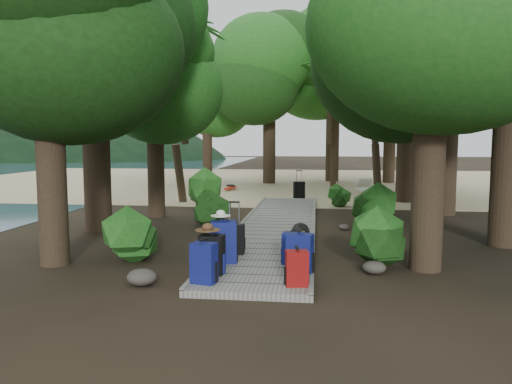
% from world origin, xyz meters
% --- Properties ---
extents(ground, '(120.00, 120.00, 0.00)m').
position_xyz_m(ground, '(0.00, 0.00, 0.00)').
color(ground, black).
rests_on(ground, ground).
extents(sand_beach, '(40.00, 22.00, 0.02)m').
position_xyz_m(sand_beach, '(0.00, 16.00, 0.01)').
color(sand_beach, tan).
rests_on(sand_beach, ground).
extents(boardwalk, '(2.00, 12.00, 0.12)m').
position_xyz_m(boardwalk, '(0.00, 1.00, 0.06)').
color(boardwalk, gray).
rests_on(boardwalk, ground).
extents(backpack_left_a, '(0.43, 0.34, 0.71)m').
position_xyz_m(backpack_left_a, '(-0.72, -4.57, 0.47)').
color(backpack_left_a, navy).
rests_on(backpack_left_a, boardwalk).
extents(backpack_left_b, '(0.43, 0.32, 0.74)m').
position_xyz_m(backpack_left_b, '(-0.71, -4.04, 0.49)').
color(backpack_left_b, black).
rests_on(backpack_left_b, boardwalk).
extents(backpack_left_c, '(0.52, 0.42, 0.85)m').
position_xyz_m(backpack_left_c, '(-0.65, -3.25, 0.55)').
color(backpack_left_c, navy).
rests_on(backpack_left_c, boardwalk).
extents(backpack_left_d, '(0.36, 0.26, 0.54)m').
position_xyz_m(backpack_left_d, '(-0.62, -2.14, 0.39)').
color(backpack_left_d, navy).
rests_on(backpack_left_d, boardwalk).
extents(backpack_right_a, '(0.38, 0.30, 0.61)m').
position_xyz_m(backpack_right_a, '(0.74, -4.55, 0.42)').
color(backpack_right_a, maroon).
rests_on(backpack_right_a, boardwalk).
extents(backpack_right_b, '(0.47, 0.38, 0.75)m').
position_xyz_m(backpack_right_b, '(0.76, -3.85, 0.50)').
color(backpack_right_b, navy).
rests_on(backpack_right_b, boardwalk).
extents(backpack_right_c, '(0.40, 0.30, 0.63)m').
position_xyz_m(backpack_right_c, '(0.61, -3.19, 0.43)').
color(backpack_right_c, navy).
rests_on(backpack_right_c, boardwalk).
extents(backpack_right_d, '(0.40, 0.31, 0.57)m').
position_xyz_m(backpack_right_d, '(0.63, -2.81, 0.41)').
color(backpack_right_d, '#3F411A').
rests_on(backpack_right_d, boardwalk).
extents(duffel_right_khaki, '(0.53, 0.63, 0.36)m').
position_xyz_m(duffel_right_khaki, '(0.73, -2.27, 0.30)').
color(duffel_right_khaki, brown).
rests_on(duffel_right_khaki, boardwalk).
extents(duffel_right_black, '(0.41, 0.65, 0.41)m').
position_xyz_m(duffel_right_black, '(0.68, -1.40, 0.32)').
color(duffel_right_black, black).
rests_on(duffel_right_black, boardwalk).
extents(suitcase_on_boardwalk, '(0.38, 0.21, 0.59)m').
position_xyz_m(suitcase_on_boardwalk, '(-0.57, -2.53, 0.42)').
color(suitcase_on_boardwalk, black).
rests_on(suitcase_on_boardwalk, boardwalk).
extents(lone_suitcase_on_sand, '(0.48, 0.34, 0.69)m').
position_xyz_m(lone_suitcase_on_sand, '(0.33, 7.70, 0.36)').
color(lone_suitcase_on_sand, black).
rests_on(lone_suitcase_on_sand, sand_beach).
extents(hat_brown, '(0.42, 0.42, 0.13)m').
position_xyz_m(hat_brown, '(-0.78, -4.00, 0.92)').
color(hat_brown, '#51351E').
rests_on(hat_brown, backpack_left_b).
extents(hat_white, '(0.36, 0.36, 0.12)m').
position_xyz_m(hat_white, '(-0.72, -3.18, 1.03)').
color(hat_white, silver).
rests_on(hat_white, backpack_left_c).
extents(kayak, '(1.31, 3.30, 0.32)m').
position_xyz_m(kayak, '(-2.96, 10.80, 0.18)').
color(kayak, '#B1250F').
rests_on(kayak, sand_beach).
extents(sun_lounger, '(0.93, 2.01, 0.62)m').
position_xyz_m(sun_lounger, '(3.17, 10.00, 0.33)').
color(sun_lounger, silver).
rests_on(sun_lounger, sand_beach).
extents(tree_right_a, '(4.89, 4.89, 8.15)m').
position_xyz_m(tree_right_a, '(3.01, -2.85, 4.08)').
color(tree_right_a, black).
rests_on(tree_right_a, ground).
extents(tree_right_c, '(4.93, 4.93, 8.53)m').
position_xyz_m(tree_right_c, '(3.99, 1.88, 4.26)').
color(tree_right_c, black).
rests_on(tree_right_c, ground).
extents(tree_right_d, '(5.78, 5.78, 10.60)m').
position_xyz_m(tree_right_d, '(5.02, 4.22, 5.30)').
color(tree_right_d, black).
rests_on(tree_right_d, ground).
extents(tree_right_e, '(5.07, 5.07, 9.12)m').
position_xyz_m(tree_right_e, '(4.32, 7.28, 4.56)').
color(tree_right_e, black).
rests_on(tree_right_e, ground).
extents(tree_right_f, '(5.53, 5.53, 9.88)m').
position_xyz_m(tree_right_f, '(6.07, 9.78, 4.94)').
color(tree_right_f, black).
rests_on(tree_right_f, ground).
extents(tree_left_a, '(4.59, 4.59, 7.64)m').
position_xyz_m(tree_left_a, '(-3.90, -3.32, 3.82)').
color(tree_left_a, black).
rests_on(tree_left_a, ground).
extents(tree_left_b, '(5.42, 5.42, 9.76)m').
position_xyz_m(tree_left_b, '(-4.57, 0.09, 4.88)').
color(tree_left_b, black).
rests_on(tree_left_b, ground).
extents(tree_left_c, '(4.22, 4.22, 7.34)m').
position_xyz_m(tree_left_c, '(-3.85, 2.63, 3.67)').
color(tree_left_c, black).
rests_on(tree_left_c, ground).
extents(tree_back_a, '(5.61, 5.61, 9.71)m').
position_xyz_m(tree_back_a, '(-1.54, 14.82, 4.85)').
color(tree_back_a, black).
rests_on(tree_back_a, ground).
extents(tree_back_b, '(5.96, 5.96, 10.65)m').
position_xyz_m(tree_back_b, '(1.89, 16.63, 5.32)').
color(tree_back_b, black).
rests_on(tree_back_b, ground).
extents(tree_back_c, '(5.22, 5.22, 9.40)m').
position_xyz_m(tree_back_c, '(4.95, 15.94, 4.70)').
color(tree_back_c, black).
rests_on(tree_back_c, ground).
extents(tree_back_d, '(4.56, 4.56, 7.60)m').
position_xyz_m(tree_back_d, '(-5.02, 15.15, 3.80)').
color(tree_back_d, black).
rests_on(tree_back_d, ground).
extents(palm_right_a, '(3.91, 3.91, 6.67)m').
position_xyz_m(palm_right_a, '(3.37, 6.38, 3.34)').
color(palm_right_a, '#113910').
rests_on(palm_right_a, ground).
extents(palm_right_b, '(4.41, 4.41, 8.51)m').
position_xyz_m(palm_right_b, '(4.96, 11.03, 4.26)').
color(palm_right_b, '#113910').
rests_on(palm_right_b, ground).
extents(palm_right_c, '(3.92, 3.92, 6.23)m').
position_xyz_m(palm_right_c, '(2.05, 13.12, 3.12)').
color(palm_right_c, '#113910').
rests_on(palm_right_c, ground).
extents(palm_left_a, '(4.15, 4.15, 6.60)m').
position_xyz_m(palm_left_a, '(-4.24, 6.16, 3.30)').
color(palm_left_a, '#113910').
rests_on(palm_left_a, ground).
extents(rock_left_a, '(0.50, 0.45, 0.27)m').
position_xyz_m(rock_left_a, '(-1.78, -4.43, 0.14)').
color(rock_left_a, '#4C473F').
rests_on(rock_left_a, ground).
extents(rock_left_b, '(0.40, 0.36, 0.22)m').
position_xyz_m(rock_left_b, '(-2.97, -1.78, 0.11)').
color(rock_left_b, '#4C473F').
rests_on(rock_left_b, ground).
extents(rock_left_c, '(0.45, 0.41, 0.25)m').
position_xyz_m(rock_left_c, '(-1.46, 0.89, 0.12)').
color(rock_left_c, '#4C473F').
rests_on(rock_left_c, ground).
extents(rock_left_d, '(0.30, 0.27, 0.17)m').
position_xyz_m(rock_left_d, '(-2.60, 2.80, 0.08)').
color(rock_left_d, '#4C473F').
rests_on(rock_left_d, ground).
extents(rock_right_a, '(0.42, 0.38, 0.23)m').
position_xyz_m(rock_right_a, '(2.05, -3.26, 0.11)').
color(rock_right_a, '#4C473F').
rests_on(rock_right_a, ground).
extents(rock_right_b, '(0.48, 0.43, 0.26)m').
position_xyz_m(rock_right_b, '(2.39, -1.40, 0.13)').
color(rock_right_b, '#4C473F').
rests_on(rock_right_b, ground).
extents(rock_right_c, '(0.28, 0.25, 0.16)m').
position_xyz_m(rock_right_c, '(1.75, 1.07, 0.08)').
color(rock_right_c, '#4C473F').
rests_on(rock_right_c, ground).
extents(rock_right_d, '(0.64, 0.58, 0.35)m').
position_xyz_m(rock_right_d, '(3.04, 3.88, 0.18)').
color(rock_right_d, '#4C473F').
rests_on(rock_right_d, ground).
extents(shrub_left_a, '(1.08, 1.08, 0.97)m').
position_xyz_m(shrub_left_a, '(-2.51, -2.98, 0.49)').
color(shrub_left_a, '#174F18').
rests_on(shrub_left_a, ground).
extents(shrub_left_b, '(1.02, 1.02, 0.91)m').
position_xyz_m(shrub_left_b, '(-1.85, 1.42, 0.46)').
color(shrub_left_b, '#174F18').
rests_on(shrub_left_b, ground).
extents(shrub_left_c, '(1.34, 1.34, 1.21)m').
position_xyz_m(shrub_left_c, '(-2.76, 4.82, 0.60)').
color(shrub_left_c, '#174F18').
rests_on(shrub_left_c, ground).
extents(shrub_right_a, '(1.15, 1.15, 1.03)m').
position_xyz_m(shrub_right_a, '(2.23, -2.86, 0.52)').
color(shrub_right_a, '#174F18').
rests_on(shrub_right_a, ground).
extents(shrub_right_b, '(1.19, 1.19, 1.07)m').
position_xyz_m(shrub_right_b, '(2.64, 1.57, 0.53)').
color(shrub_right_b, '#174F18').
rests_on(shrub_right_b, ground).
extents(shrub_right_c, '(0.74, 0.74, 0.66)m').
position_xyz_m(shrub_right_c, '(1.86, 5.48, 0.33)').
color(shrub_right_c, '#174F18').
rests_on(shrub_right_c, ground).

